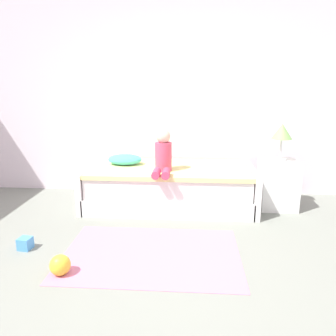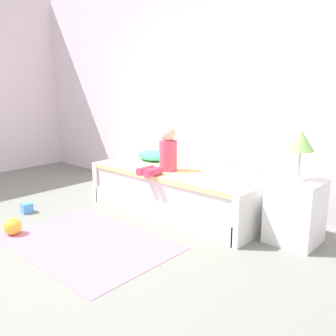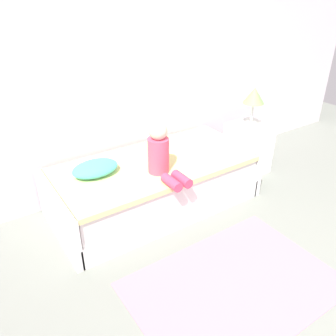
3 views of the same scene
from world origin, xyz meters
The scene contains 10 objects.
ground_plane centered at (0.00, 0.00, 0.00)m, with size 9.20×9.20×0.00m, color gray.
wall_rear centered at (0.00, 2.60, 1.45)m, with size 7.20×0.10×2.90m, color white.
bed centered at (-0.03, 2.00, 0.25)m, with size 2.11×1.00×0.50m.
nightstand centered at (1.32, 2.01, 0.30)m, with size 0.44×0.44×0.60m, color white.
table_lamp centered at (1.32, 2.01, 0.94)m, with size 0.24×0.24×0.45m.
child_figure centered at (-0.09, 1.77, 0.70)m, with size 0.20×0.51×0.50m.
pillow centered at (-0.61, 2.10, 0.56)m, with size 0.44×0.30×0.13m, color #4CCCBC.
toy_ball centered at (-0.80, 0.32, 0.09)m, with size 0.17×0.17×0.17m, color yellow.
area_rug centered at (-0.11, 0.70, 0.00)m, with size 1.60×1.10×0.01m, color pink.
toy_block centered at (-1.30, 0.72, 0.06)m, with size 0.11×0.11×0.11m, color #4C99E5.
Camera 1 is at (0.24, -2.02, 1.51)m, focal length 35.43 mm.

